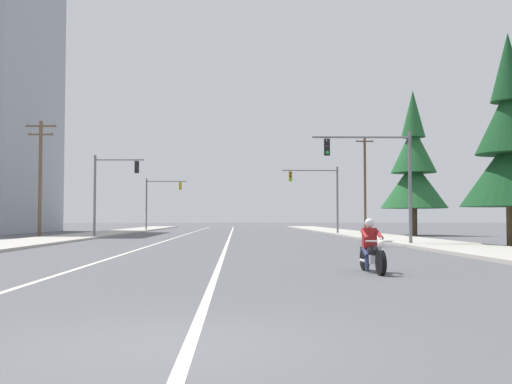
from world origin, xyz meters
TOP-DOWN VIEW (x-y plane):
  - ground_plane at (0.00, 0.00)m, footprint 400.00×400.00m
  - lane_stripe_center at (0.18, 45.00)m, footprint 0.16×100.00m
  - lane_stripe_left at (-3.88, 45.00)m, footprint 0.16×100.00m
  - sidewalk_kerb_right at (11.49, 40.00)m, footprint 4.40×110.00m
  - sidewalk_kerb_left at (-11.49, 40.00)m, footprint 4.40×110.00m
  - motorcycle_with_rider at (4.35, 9.06)m, footprint 0.70×2.19m
  - traffic_signal_near_right at (8.54, 25.01)m, footprint 5.38×0.37m
  - traffic_signal_near_left at (-8.84, 38.01)m, footprint 3.77×0.37m
  - traffic_signal_mid_right at (8.47, 47.44)m, footprint 5.18×0.44m
  - traffic_signal_mid_left at (-8.58, 64.06)m, footprint 4.81×0.39m
  - utility_pole_left_near at (-14.37, 39.37)m, footprint 2.35×0.26m
  - utility_pole_right_far at (13.93, 54.06)m, footprint 1.85×0.26m
  - conifer_tree_right_verge_near at (14.84, 23.40)m, footprint 5.06×5.06m
  - conifer_tree_right_verge_far at (15.93, 43.81)m, footprint 5.69×5.69m

SIDE VIEW (x-z plane):
  - ground_plane at x=0.00m, z-range 0.00..0.00m
  - lane_stripe_center at x=0.18m, z-range 0.00..0.01m
  - lane_stripe_left at x=-3.88m, z-range 0.00..0.01m
  - sidewalk_kerb_right at x=11.49m, z-range 0.00..0.14m
  - sidewalk_kerb_left at x=-11.49m, z-range 0.00..0.14m
  - motorcycle_with_rider at x=4.35m, z-range -0.14..1.32m
  - traffic_signal_near_left at x=-8.84m, z-range 0.93..7.13m
  - traffic_signal_mid_left at x=-8.58m, z-range 0.99..7.19m
  - traffic_signal_mid_right at x=8.47m, z-range 1.02..7.22m
  - traffic_signal_near_right at x=8.54m, z-range 1.03..7.23m
  - utility_pole_left_near at x=-14.37m, z-range 0.37..9.34m
  - utility_pole_right_far at x=13.93m, z-range 0.18..10.00m
  - conifer_tree_right_verge_near at x=14.84m, z-range -0.46..10.68m
  - conifer_tree_right_verge_far at x=15.93m, z-range -0.52..12.00m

